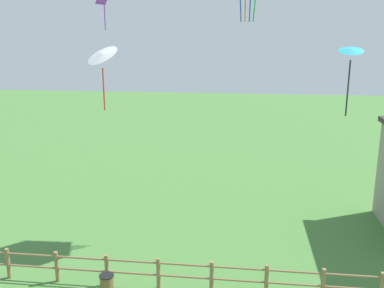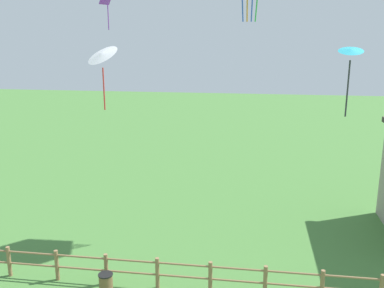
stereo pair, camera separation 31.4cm
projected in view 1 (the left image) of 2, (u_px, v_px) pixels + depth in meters
name	position (u px, v px, depth m)	size (l,w,h in m)	color
wooden_fence	(185.00, 273.00, 14.68)	(20.48, 0.14, 1.16)	olive
trash_bin	(107.00, 285.00, 14.45)	(0.50, 0.50, 0.78)	brown
kite_cyan_delta	(351.00, 55.00, 12.76)	(0.82, 0.80, 2.14)	#2DB2C6
kite_white_delta	(102.00, 56.00, 14.45)	(1.47, 1.44, 2.24)	white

